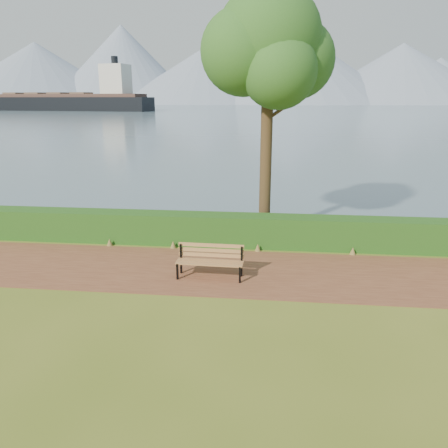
# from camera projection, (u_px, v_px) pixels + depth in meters

# --- Properties ---
(ground) EXTENTS (140.00, 140.00, 0.00)m
(ground) POSITION_uv_depth(u_px,v_px,m) (196.00, 274.00, 11.88)
(ground) COLOR #51631C
(ground) RESTS_ON ground
(path) EXTENTS (40.00, 3.40, 0.01)m
(path) POSITION_uv_depth(u_px,v_px,m) (198.00, 270.00, 12.16)
(path) COLOR brown
(path) RESTS_ON ground
(hedge) EXTENTS (32.00, 0.85, 1.00)m
(hedge) POSITION_uv_depth(u_px,v_px,m) (210.00, 229.00, 14.22)
(hedge) COLOR #123E11
(hedge) RESTS_ON ground
(water) EXTENTS (700.00, 510.00, 0.00)m
(water) POSITION_uv_depth(u_px,v_px,m) (271.00, 107.00, 260.20)
(water) COLOR slate
(water) RESTS_ON ground
(mountains) EXTENTS (585.00, 190.00, 70.00)m
(mountains) POSITION_uv_depth(u_px,v_px,m) (263.00, 72.00, 392.99)
(mountains) COLOR slate
(mountains) RESTS_ON ground
(bench) EXTENTS (1.78, 0.57, 0.89)m
(bench) POSITION_uv_depth(u_px,v_px,m) (210.00, 259.00, 11.57)
(bench) COLOR black
(bench) RESTS_ON ground
(tree) EXTENTS (4.22, 3.46, 8.32)m
(tree) POSITION_uv_depth(u_px,v_px,m) (269.00, 46.00, 13.55)
(tree) COLOR #362416
(tree) RESTS_ON ground
(cargo_ship) EXTENTS (71.75, 22.19, 21.52)m
(cargo_ship) POSITION_uv_depth(u_px,v_px,m) (71.00, 102.00, 169.07)
(cargo_ship) COLOR black
(cargo_ship) RESTS_ON ground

